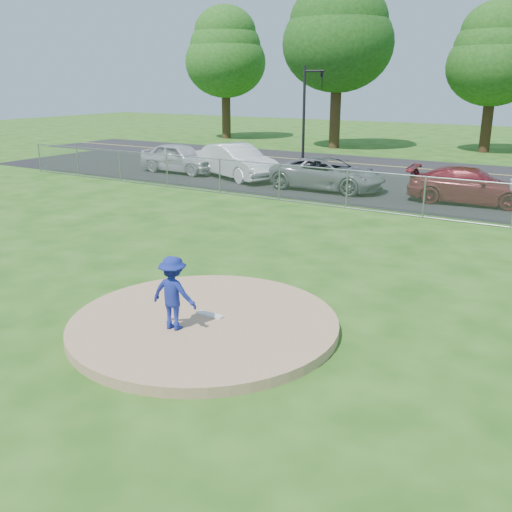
% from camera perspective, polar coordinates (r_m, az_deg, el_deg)
% --- Properties ---
extents(ground, '(120.00, 120.00, 0.00)m').
position_cam_1_polar(ground, '(20.13, 12.01, 3.01)').
color(ground, '#204F11').
rests_on(ground, ground).
extents(pitchers_mound, '(5.40, 5.40, 0.20)m').
position_cam_1_polar(pitchers_mound, '(11.61, -5.20, -6.74)').
color(pitchers_mound, tan).
rests_on(pitchers_mound, ground).
extents(pitching_rubber, '(0.60, 0.15, 0.04)m').
position_cam_1_polar(pitching_rubber, '(11.71, -4.63, -5.87)').
color(pitching_rubber, white).
rests_on(pitching_rubber, pitchers_mound).
extents(chain_link_fence, '(40.00, 0.06, 1.50)m').
position_cam_1_polar(chain_link_fence, '(21.83, 13.93, 5.98)').
color(chain_link_fence, gray).
rests_on(chain_link_fence, ground).
extents(parking_lot, '(50.00, 8.00, 0.01)m').
position_cam_1_polar(parking_lot, '(26.22, 16.89, 5.90)').
color(parking_lot, black).
rests_on(parking_lot, ground).
extents(street, '(60.00, 7.00, 0.01)m').
position_cam_1_polar(street, '(33.44, 20.31, 7.87)').
color(street, black).
rests_on(street, ground).
extents(tree_far_left, '(6.72, 6.72, 10.74)m').
position_cam_1_polar(tree_far_left, '(50.32, -3.09, 19.71)').
color(tree_far_left, '#352313').
rests_on(tree_far_left, ground).
extents(tree_left, '(7.84, 7.84, 12.53)m').
position_cam_1_polar(tree_left, '(43.28, 8.26, 21.56)').
color(tree_left, '#342313').
rests_on(tree_left, ground).
extents(tree_center, '(6.16, 6.16, 9.84)m').
position_cam_1_polar(tree_center, '(43.14, 22.78, 18.13)').
color(tree_center, '#321F12').
rests_on(tree_center, ground).
extents(traffic_signal_left, '(1.28, 0.20, 5.60)m').
position_cam_1_polar(traffic_signal_left, '(34.07, 5.19, 14.68)').
color(traffic_signal_left, black).
rests_on(traffic_signal_left, ground).
extents(pitcher, '(0.99, 0.63, 1.45)m').
position_cam_1_polar(pitcher, '(10.96, -8.26, -3.68)').
color(pitcher, navy).
rests_on(pitcher, pitchers_mound).
extents(traffic_cone, '(0.34, 0.34, 0.66)m').
position_cam_1_polar(traffic_cone, '(27.19, 4.43, 7.68)').
color(traffic_cone, '#F9520D').
rests_on(traffic_cone, parking_lot).
extents(parked_car_silver, '(4.68, 2.00, 1.57)m').
position_cam_1_polar(parked_car_silver, '(31.46, -7.61, 9.71)').
color(parked_car_silver, silver).
rests_on(parked_car_silver, parking_lot).
extents(parked_car_white, '(5.49, 3.68, 1.71)m').
position_cam_1_polar(parked_car_white, '(29.24, -1.98, 9.43)').
color(parked_car_white, silver).
rests_on(parked_car_white, parking_lot).
extents(parked_car_gray, '(5.25, 2.48, 1.45)m').
position_cam_1_polar(parked_car_gray, '(26.35, 7.19, 8.16)').
color(parked_car_gray, slate).
rests_on(parked_car_gray, parking_lot).
extents(parked_car_darkred, '(5.08, 2.44, 1.43)m').
position_cam_1_polar(parked_car_darkred, '(24.72, 20.63, 6.59)').
color(parked_car_darkred, maroon).
rests_on(parked_car_darkred, parking_lot).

